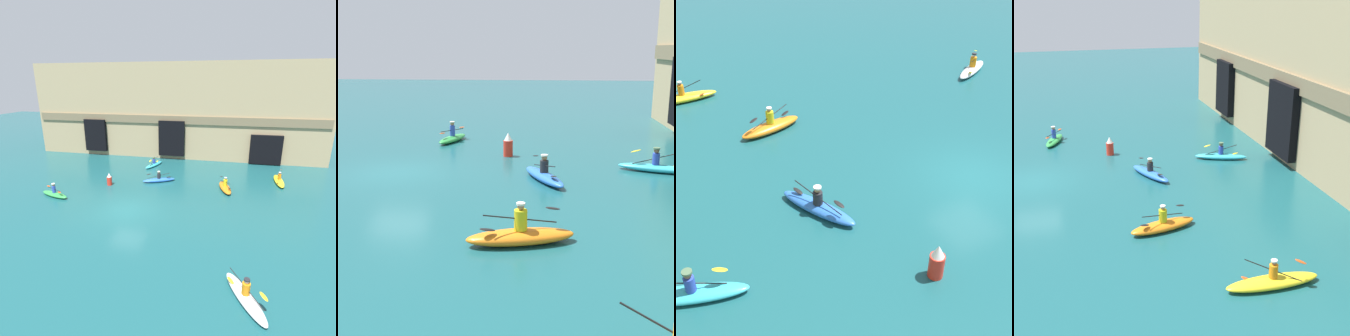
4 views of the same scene
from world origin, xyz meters
TOP-DOWN VIEW (x-y plane):
  - ground_plane at (0.00, 0.00)m, footprint 120.00×120.00m
  - kayak_yellow at (12.17, 8.45)m, footprint 0.81×3.46m
  - kayak_cyan at (-0.88, 11.03)m, footprint 1.68×3.21m
  - kayak_blue at (0.91, 6.28)m, footprint 3.10×1.96m
  - kayak_green at (-6.85, 1.13)m, footprint 2.93×1.53m
  - kayak_orange at (7.16, 5.63)m, footprint 1.50×3.08m
  - marker_buoy at (-3.41, 4.53)m, footprint 0.46×0.46m

SIDE VIEW (x-z plane):
  - ground_plane at x=0.00m, z-range 0.00..0.00m
  - kayak_cyan at x=-0.88m, z-range -0.32..0.74m
  - kayak_yellow at x=12.17m, z-range -0.35..0.79m
  - kayak_green at x=-6.85m, z-range -0.35..0.80m
  - kayak_blue at x=0.91m, z-range -0.31..0.78m
  - kayak_orange at x=7.16m, z-range -0.34..0.84m
  - marker_buoy at x=-3.41m, z-range -0.04..1.13m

